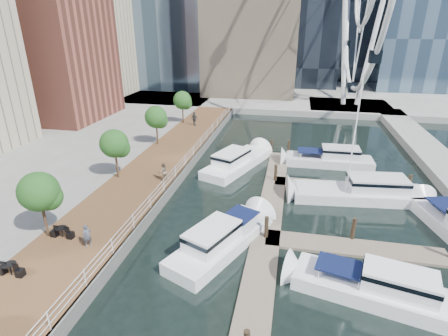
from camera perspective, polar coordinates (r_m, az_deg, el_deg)
name	(u,v)px	position (r m, az deg, el deg)	size (l,w,h in m)	color
ground	(195,317)	(19.98, -4.80, -23.11)	(520.00, 520.00, 0.00)	black
boardwalk	(147,180)	(34.20, -12.45, -1.87)	(6.00, 60.00, 1.00)	brown
seawall	(177,182)	(33.15, -7.68, -2.32)	(0.25, 60.00, 1.00)	#595954
land_far	(283,72)	(116.26, 9.64, 15.25)	(200.00, 114.00, 1.00)	gray
pier	(349,107)	(67.50, 19.78, 9.31)	(14.00, 12.00, 1.00)	gray
railing	(175,172)	(32.77, -7.94, -0.68)	(0.10, 60.00, 1.05)	white
floating_docks	(336,226)	(27.33, 17.81, -9.00)	(16.00, 34.00, 2.60)	#6D6051
street_trees	(114,144)	(33.07, -17.49, 3.81)	(2.60, 42.60, 4.60)	#3F2B1C
yacht_foreground	(373,298)	(22.56, 23.20, -18.91)	(2.61, 9.76, 2.15)	white
pedestrian_near	(87,236)	(24.22, -21.44, -10.27)	(0.57, 0.38, 1.57)	#434A5A
pedestrian_mid	(163,172)	(32.15, -9.90, -0.57)	(0.86, 0.67, 1.77)	#7C6855
pedestrian_far	(195,119)	(49.78, -4.84, 8.03)	(1.16, 0.48, 1.98)	#2D3439
moored_yachts	(340,208)	(30.97, 18.44, -6.24)	(24.25, 37.71, 11.50)	silver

